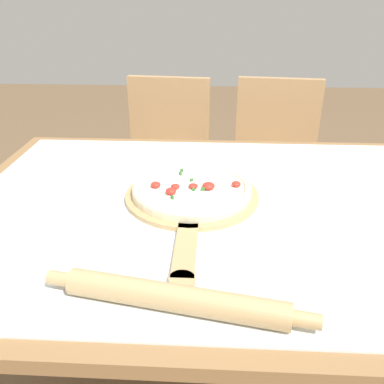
# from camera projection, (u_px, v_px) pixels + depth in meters

# --- Properties ---
(dining_table) EXTENTS (1.31, 0.99, 0.76)m
(dining_table) POSITION_uv_depth(u_px,v_px,m) (211.00, 241.00, 1.07)
(dining_table) COLOR olive
(dining_table) RESTS_ON ground_plane
(towel_cloth) EXTENTS (1.23, 0.91, 0.00)m
(towel_cloth) POSITION_uv_depth(u_px,v_px,m) (212.00, 205.00, 1.02)
(towel_cloth) COLOR silver
(towel_cloth) RESTS_ON dining_table
(pizza_peel) EXTENTS (0.34, 0.54, 0.01)m
(pizza_peel) POSITION_uv_depth(u_px,v_px,m) (192.00, 199.00, 1.03)
(pizza_peel) COLOR tan
(pizza_peel) RESTS_ON towel_cloth
(pizza) EXTENTS (0.31, 0.31, 0.04)m
(pizza) POSITION_uv_depth(u_px,v_px,m) (193.00, 189.00, 1.04)
(pizza) COLOR beige
(pizza) RESTS_ON pizza_peel
(rolling_pin) EXTENTS (0.47, 0.12, 0.05)m
(rolling_pin) POSITION_uv_depth(u_px,v_px,m) (177.00, 298.00, 0.67)
(rolling_pin) COLOR tan
(rolling_pin) RESTS_ON towel_cloth
(chair_left) EXTENTS (0.44, 0.44, 0.90)m
(chair_left) POSITION_uv_depth(u_px,v_px,m) (167.00, 162.00, 1.92)
(chair_left) COLOR tan
(chair_left) RESTS_ON ground_plane
(chair_right) EXTENTS (0.44, 0.44, 0.90)m
(chair_right) POSITION_uv_depth(u_px,v_px,m) (274.00, 164.00, 1.89)
(chair_right) COLOR tan
(chair_right) RESTS_ON ground_plane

